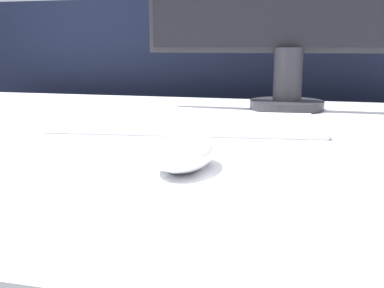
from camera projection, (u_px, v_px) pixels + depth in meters
name	position (u px, v px, depth m)	size (l,w,h in m)	color
partition_panel	(233.00, 171.00, 1.38)	(5.00, 0.03, 1.03)	black
computer_mouse_near	(185.00, 152.00, 0.51)	(0.07, 0.12, 0.04)	white
keyboard	(185.00, 123.00, 0.75)	(0.46, 0.18, 0.02)	silver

